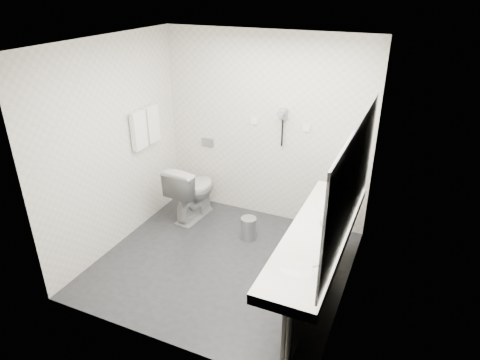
% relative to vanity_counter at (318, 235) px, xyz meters
% --- Properties ---
extents(floor, '(2.80, 2.80, 0.00)m').
position_rel_vanity_counter_xyz_m(floor, '(-1.12, 0.20, -0.80)').
color(floor, '#25262A').
rests_on(floor, ground).
extents(ceiling, '(2.80, 2.80, 0.00)m').
position_rel_vanity_counter_xyz_m(ceiling, '(-1.12, 0.20, 1.70)').
color(ceiling, white).
rests_on(ceiling, wall_back).
extents(wall_back, '(2.80, 0.00, 2.80)m').
position_rel_vanity_counter_xyz_m(wall_back, '(-1.12, 1.50, 0.45)').
color(wall_back, silver).
rests_on(wall_back, floor).
extents(wall_front, '(2.80, 0.00, 2.80)m').
position_rel_vanity_counter_xyz_m(wall_front, '(-1.12, -1.10, 0.45)').
color(wall_front, silver).
rests_on(wall_front, floor).
extents(wall_left, '(0.00, 2.60, 2.60)m').
position_rel_vanity_counter_xyz_m(wall_left, '(-2.52, 0.20, 0.45)').
color(wall_left, silver).
rests_on(wall_left, floor).
extents(wall_right, '(0.00, 2.60, 2.60)m').
position_rel_vanity_counter_xyz_m(wall_right, '(0.27, 0.20, 0.45)').
color(wall_right, silver).
rests_on(wall_right, floor).
extents(vanity_counter, '(0.55, 2.20, 0.10)m').
position_rel_vanity_counter_xyz_m(vanity_counter, '(0.00, 0.00, 0.00)').
color(vanity_counter, white).
rests_on(vanity_counter, floor).
extents(vanity_panel, '(0.03, 2.15, 0.75)m').
position_rel_vanity_counter_xyz_m(vanity_panel, '(0.02, 0.00, -0.42)').
color(vanity_panel, gray).
rests_on(vanity_panel, floor).
extents(vanity_post_near, '(0.06, 0.06, 0.75)m').
position_rel_vanity_counter_xyz_m(vanity_post_near, '(0.05, -1.04, -0.42)').
color(vanity_post_near, silver).
rests_on(vanity_post_near, floor).
extents(vanity_post_far, '(0.06, 0.06, 0.75)m').
position_rel_vanity_counter_xyz_m(vanity_post_far, '(0.05, 1.04, -0.42)').
color(vanity_post_far, silver).
rests_on(vanity_post_far, floor).
extents(mirror, '(0.02, 2.20, 1.05)m').
position_rel_vanity_counter_xyz_m(mirror, '(0.26, 0.00, 0.65)').
color(mirror, '#B2BCC6').
rests_on(mirror, wall_right).
extents(basin_near, '(0.40, 0.31, 0.05)m').
position_rel_vanity_counter_xyz_m(basin_near, '(0.00, -0.65, 0.04)').
color(basin_near, white).
rests_on(basin_near, vanity_counter).
extents(basin_far, '(0.40, 0.31, 0.05)m').
position_rel_vanity_counter_xyz_m(basin_far, '(0.00, 0.65, 0.04)').
color(basin_far, white).
rests_on(basin_far, vanity_counter).
extents(faucet_near, '(0.04, 0.04, 0.15)m').
position_rel_vanity_counter_xyz_m(faucet_near, '(0.19, -0.65, 0.12)').
color(faucet_near, silver).
rests_on(faucet_near, vanity_counter).
extents(faucet_far, '(0.04, 0.04, 0.15)m').
position_rel_vanity_counter_xyz_m(faucet_far, '(0.19, 0.65, 0.12)').
color(faucet_far, silver).
rests_on(faucet_far, vanity_counter).
extents(soap_bottle_a, '(0.05, 0.05, 0.10)m').
position_rel_vanity_counter_xyz_m(soap_bottle_a, '(0.05, 0.05, 0.10)').
color(soap_bottle_a, white).
rests_on(soap_bottle_a, vanity_counter).
extents(soap_bottle_b, '(0.11, 0.11, 0.10)m').
position_rel_vanity_counter_xyz_m(soap_bottle_b, '(0.02, 0.12, 0.10)').
color(soap_bottle_b, white).
rests_on(soap_bottle_b, vanity_counter).
extents(glass_left, '(0.07, 0.07, 0.10)m').
position_rel_vanity_counter_xyz_m(glass_left, '(0.20, 0.26, 0.10)').
color(glass_left, silver).
rests_on(glass_left, vanity_counter).
extents(glass_right, '(0.07, 0.07, 0.12)m').
position_rel_vanity_counter_xyz_m(glass_right, '(0.17, 0.26, 0.11)').
color(glass_right, silver).
rests_on(glass_right, vanity_counter).
extents(toilet, '(0.51, 0.82, 0.80)m').
position_rel_vanity_counter_xyz_m(toilet, '(-1.98, 1.01, -0.40)').
color(toilet, white).
rests_on(toilet, floor).
extents(flush_plate, '(0.18, 0.02, 0.12)m').
position_rel_vanity_counter_xyz_m(flush_plate, '(-1.98, 1.49, 0.15)').
color(flush_plate, '#B2B5BA').
rests_on(flush_plate, wall_back).
extents(pedal_bin, '(0.25, 0.25, 0.28)m').
position_rel_vanity_counter_xyz_m(pedal_bin, '(-1.06, 0.81, -0.66)').
color(pedal_bin, '#B2B5BA').
rests_on(pedal_bin, floor).
extents(bin_lid, '(0.20, 0.20, 0.02)m').
position_rel_vanity_counter_xyz_m(bin_lid, '(-1.06, 0.81, -0.51)').
color(bin_lid, '#B2B5BA').
rests_on(bin_lid, pedal_bin).
extents(towel_rail, '(0.02, 0.62, 0.02)m').
position_rel_vanity_counter_xyz_m(towel_rail, '(-2.47, 0.75, 0.75)').
color(towel_rail, silver).
rests_on(towel_rail, wall_left).
extents(towel_near, '(0.07, 0.24, 0.48)m').
position_rel_vanity_counter_xyz_m(towel_near, '(-2.46, 0.61, 0.53)').
color(towel_near, white).
rests_on(towel_near, towel_rail).
extents(towel_far, '(0.07, 0.24, 0.48)m').
position_rel_vanity_counter_xyz_m(towel_far, '(-2.46, 0.89, 0.53)').
color(towel_far, white).
rests_on(towel_far, towel_rail).
extents(dryer_cradle, '(0.10, 0.04, 0.14)m').
position_rel_vanity_counter_xyz_m(dryer_cradle, '(-0.88, 1.47, 0.70)').
color(dryer_cradle, gray).
rests_on(dryer_cradle, wall_back).
extents(dryer_barrel, '(0.08, 0.14, 0.08)m').
position_rel_vanity_counter_xyz_m(dryer_barrel, '(-0.88, 1.40, 0.73)').
color(dryer_barrel, gray).
rests_on(dryer_barrel, dryer_cradle).
extents(dryer_cord, '(0.02, 0.02, 0.35)m').
position_rel_vanity_counter_xyz_m(dryer_cord, '(-0.88, 1.46, 0.45)').
color(dryer_cord, black).
rests_on(dryer_cord, dryer_cradle).
extents(switch_plate_a, '(0.09, 0.02, 0.09)m').
position_rel_vanity_counter_xyz_m(switch_plate_a, '(-1.27, 1.49, 0.55)').
color(switch_plate_a, white).
rests_on(switch_plate_a, wall_back).
extents(switch_plate_b, '(0.09, 0.02, 0.09)m').
position_rel_vanity_counter_xyz_m(switch_plate_b, '(-0.57, 1.49, 0.55)').
color(switch_plate_b, white).
rests_on(switch_plate_b, wall_back).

